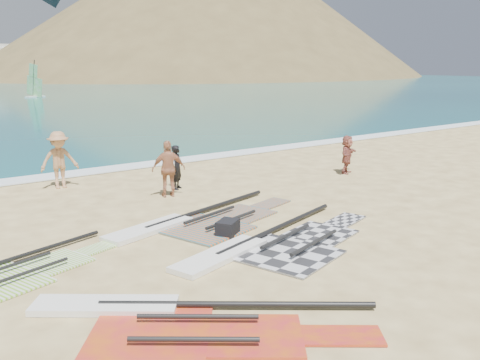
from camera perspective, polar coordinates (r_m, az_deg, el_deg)
ground at (r=12.53m, az=10.71°, el=-7.71°), size 300.00×300.00×0.00m
surf_line at (r=22.38m, az=-13.17°, el=1.12°), size 300.00×1.20×0.04m
headland_main at (r=166.78m, az=-2.85°, el=10.99°), size 143.00×143.00×45.00m
headland_minor at (r=196.12m, az=4.11°, el=11.19°), size 70.00×70.00×28.00m
rig_grey at (r=12.73m, az=3.37°, el=-6.94°), size 6.50×3.54×0.20m
rig_orange at (r=14.54m, az=-4.73°, el=-4.48°), size 6.30×3.34×0.20m
rig_red at (r=9.32m, az=-7.53°, el=-14.60°), size 5.05×4.90×0.20m
gear_bag_near at (r=13.50m, az=-1.32°, el=-5.13°), size 0.75×0.70×0.39m
person_wetsuit at (r=18.37m, az=-6.72°, el=1.35°), size 0.66×0.64×1.52m
beachgoer_mid at (r=19.39m, az=-18.73°, el=2.04°), size 1.35×0.86×1.98m
beachgoer_back at (r=17.34m, az=-7.63°, el=1.17°), size 1.16×0.80×1.83m
beachgoer_right at (r=21.31m, az=11.34°, el=2.69°), size 1.43×1.06×1.50m
windsurfer_right at (r=71.36m, az=-21.08°, el=9.28°), size 2.60×2.88×4.58m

